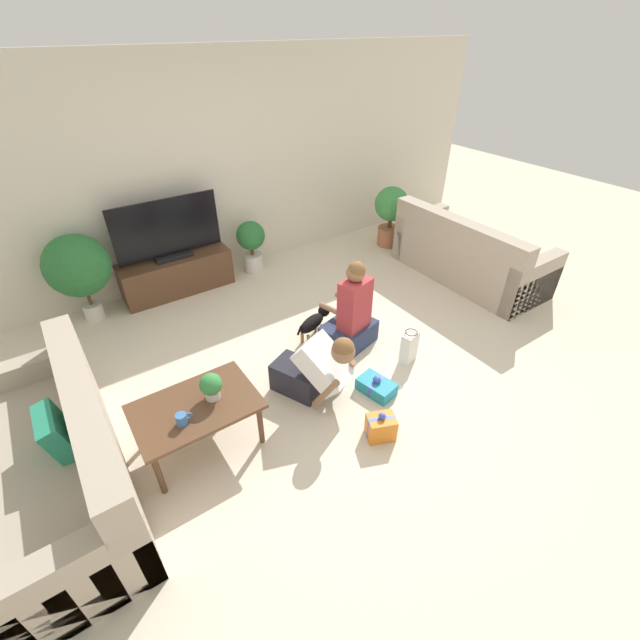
{
  "coord_description": "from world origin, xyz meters",
  "views": [
    {
      "loc": [
        -1.95,
        -2.44,
        2.8
      ],
      "look_at": [
        -0.07,
        0.3,
        0.45
      ],
      "focal_mm": 24.0,
      "sensor_mm": 36.0,
      "label": 1
    }
  ],
  "objects_px": {
    "dog": "(315,321)",
    "gift_bag_a": "(409,347)",
    "person_kneeling": "(315,369)",
    "person_sitting": "(351,317)",
    "tabletop_plant": "(211,386)",
    "potted_plant_corner_right": "(391,211)",
    "potted_plant_back_right": "(251,242)",
    "sofa_right": "(468,256)",
    "potted_plant_back_left": "(78,267)",
    "coffee_table": "(196,410)",
    "tv_console": "(177,274)",
    "gift_box_b": "(376,386)",
    "gift_box_a": "(381,427)",
    "mug": "(182,419)",
    "tv": "(168,233)",
    "sofa_left": "(58,466)"
  },
  "relations": [
    {
      "from": "potted_plant_back_left",
      "to": "potted_plant_corner_right",
      "type": "xyz_separation_m",
      "value": [
        4.07,
        -0.41,
        -0.13
      ]
    },
    {
      "from": "potted_plant_corner_right",
      "to": "tabletop_plant",
      "type": "relative_size",
      "value": 3.92
    },
    {
      "from": "potted_plant_back_right",
      "to": "person_kneeling",
      "type": "xyz_separation_m",
      "value": [
        -0.63,
        -2.44,
        -0.09
      ]
    },
    {
      "from": "tv_console",
      "to": "potted_plant_corner_right",
      "type": "distance_m",
      "value": 3.11
    },
    {
      "from": "tv_console",
      "to": "gift_box_b",
      "type": "relative_size",
      "value": 3.56
    },
    {
      "from": "tabletop_plant",
      "to": "person_sitting",
      "type": "bearing_deg",
      "value": 12.74
    },
    {
      "from": "gift_box_b",
      "to": "gift_bag_a",
      "type": "xyz_separation_m",
      "value": [
        0.55,
        0.16,
        0.1
      ]
    },
    {
      "from": "potted_plant_back_right",
      "to": "potted_plant_corner_right",
      "type": "bearing_deg",
      "value": -11.33
    },
    {
      "from": "tv",
      "to": "person_sitting",
      "type": "relative_size",
      "value": 1.26
    },
    {
      "from": "potted_plant_corner_right",
      "to": "dog",
      "type": "relative_size",
      "value": 1.69
    },
    {
      "from": "tv_console",
      "to": "gift_bag_a",
      "type": "distance_m",
      "value": 2.96
    },
    {
      "from": "tabletop_plant",
      "to": "gift_bag_a",
      "type": "bearing_deg",
      "value": -5.17
    },
    {
      "from": "dog",
      "to": "gift_box_b",
      "type": "relative_size",
      "value": 1.4
    },
    {
      "from": "coffee_table",
      "to": "potted_plant_corner_right",
      "type": "distance_m",
      "value": 4.21
    },
    {
      "from": "sofa_right",
      "to": "coffee_table",
      "type": "xyz_separation_m",
      "value": [
        -3.87,
        -0.64,
        0.08
      ]
    },
    {
      "from": "coffee_table",
      "to": "gift_box_b",
      "type": "height_order",
      "value": "coffee_table"
    },
    {
      "from": "sofa_left",
      "to": "sofa_right",
      "type": "relative_size",
      "value": 1.0
    },
    {
      "from": "person_sitting",
      "to": "mug",
      "type": "height_order",
      "value": "person_sitting"
    },
    {
      "from": "gift_box_a",
      "to": "mug",
      "type": "height_order",
      "value": "mug"
    },
    {
      "from": "sofa_right",
      "to": "potted_plant_back_right",
      "type": "distance_m",
      "value": 2.8
    },
    {
      "from": "potted_plant_back_right",
      "to": "dog",
      "type": "xyz_separation_m",
      "value": [
        -0.14,
        -1.69,
        -0.22
      ]
    },
    {
      "from": "sofa_right",
      "to": "person_sitting",
      "type": "xyz_separation_m",
      "value": [
        -2.1,
        -0.28,
        0.04
      ]
    },
    {
      "from": "potted_plant_back_right",
      "to": "person_sitting",
      "type": "bearing_deg",
      "value": -87.26
    },
    {
      "from": "potted_plant_back_left",
      "to": "tabletop_plant",
      "type": "relative_size",
      "value": 4.52
    },
    {
      "from": "person_kneeling",
      "to": "potted_plant_corner_right",
      "type": "bearing_deg",
      "value": 13.04
    },
    {
      "from": "gift_box_b",
      "to": "gift_box_a",
      "type": "bearing_deg",
      "value": -126.73
    },
    {
      "from": "coffee_table",
      "to": "gift_box_a",
      "type": "relative_size",
      "value": 3.39
    },
    {
      "from": "sofa_right",
      "to": "gift_box_a",
      "type": "xyz_separation_m",
      "value": [
        -2.65,
        -1.38,
        -0.2
      ]
    },
    {
      "from": "dog",
      "to": "gift_bag_a",
      "type": "relative_size",
      "value": 1.45
    },
    {
      "from": "tv_console",
      "to": "person_kneeling",
      "type": "height_order",
      "value": "person_kneeling"
    },
    {
      "from": "tabletop_plant",
      "to": "potted_plant_corner_right",
      "type": "bearing_deg",
      "value": 28.78
    },
    {
      "from": "sofa_left",
      "to": "sofa_right",
      "type": "height_order",
      "value": "same"
    },
    {
      "from": "dog",
      "to": "mug",
      "type": "bearing_deg",
      "value": 96.26
    },
    {
      "from": "potted_plant_corner_right",
      "to": "gift_box_a",
      "type": "xyz_separation_m",
      "value": [
        -2.5,
        -2.7,
        -0.42
      ]
    },
    {
      "from": "person_kneeling",
      "to": "tabletop_plant",
      "type": "xyz_separation_m",
      "value": [
        -0.89,
        0.07,
        0.23
      ]
    },
    {
      "from": "potted_plant_corner_right",
      "to": "dog",
      "type": "bearing_deg",
      "value": -149.67
    },
    {
      "from": "gift_bag_a",
      "to": "tabletop_plant",
      "type": "xyz_separation_m",
      "value": [
        -1.93,
        0.17,
        0.39
      ]
    },
    {
      "from": "potted_plant_corner_right",
      "to": "gift_bag_a",
      "type": "height_order",
      "value": "potted_plant_corner_right"
    },
    {
      "from": "potted_plant_corner_right",
      "to": "potted_plant_back_right",
      "type": "bearing_deg",
      "value": 168.67
    },
    {
      "from": "gift_box_a",
      "to": "tabletop_plant",
      "type": "bearing_deg",
      "value": 145.5
    },
    {
      "from": "tv",
      "to": "gift_box_b",
      "type": "xyz_separation_m",
      "value": [
        0.86,
        -2.76,
        -0.71
      ]
    },
    {
      "from": "coffee_table",
      "to": "tv",
      "type": "height_order",
      "value": "tv"
    },
    {
      "from": "person_sitting",
      "to": "gift_bag_a",
      "type": "relative_size",
      "value": 2.74
    },
    {
      "from": "person_kneeling",
      "to": "person_sitting",
      "type": "bearing_deg",
      "value": 6.73
    },
    {
      "from": "potted_plant_corner_right",
      "to": "tabletop_plant",
      "type": "height_order",
      "value": "potted_plant_corner_right"
    },
    {
      "from": "tv",
      "to": "tabletop_plant",
      "type": "relative_size",
      "value": 5.49
    },
    {
      "from": "person_kneeling",
      "to": "dog",
      "type": "distance_m",
      "value": 0.91
    },
    {
      "from": "dog",
      "to": "tv",
      "type": "bearing_deg",
      "value": 6.98
    },
    {
      "from": "potted_plant_back_right",
      "to": "gift_bag_a",
      "type": "xyz_separation_m",
      "value": [
        0.4,
        -2.55,
        -0.25
      ]
    },
    {
      "from": "gift_box_b",
      "to": "potted_plant_back_right",
      "type": "bearing_deg",
      "value": 86.98
    }
  ]
}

